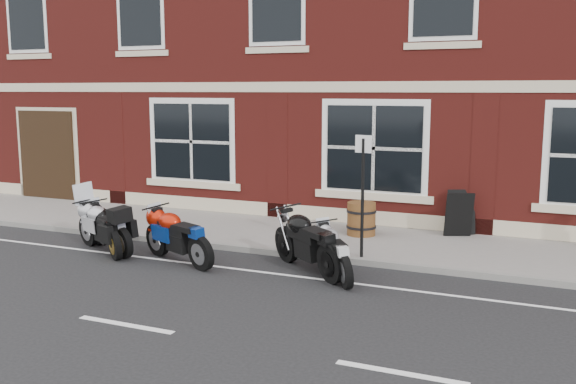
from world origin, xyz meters
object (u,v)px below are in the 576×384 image
Objects in this scene: moto_sport_red at (178,234)px; moto_sport_black at (106,227)px; parking_sign at (363,187)px; moto_sport_silver at (336,250)px; moto_touring_silver at (104,224)px; moto_naked_black at (308,239)px; barrel_planter at (361,219)px; a_board_sign at (460,213)px.

moto_sport_black is (-1.83, 0.11, -0.03)m from moto_sport_red.
moto_sport_silver is at bearing -88.42° from parking_sign.
moto_naked_black is (4.44, 0.29, 0.04)m from moto_touring_silver.
moto_naked_black is at bearing 130.25° from moto_sport_silver.
moto_sport_red is at bearing -56.74° from moto_sport_black.
parking_sign is at bearing -72.85° from barrel_planter.
parking_sign is at bearing -39.62° from moto_sport_black.
moto_sport_silver is at bearing -64.97° from moto_touring_silver.
moto_naked_black is (4.37, 0.32, 0.07)m from moto_sport_black.
parking_sign reaches higher than moto_naked_black.
moto_sport_red reaches higher than barrel_planter.
moto_sport_red is 1.06× the size of moto_naked_black.
moto_sport_black is 5.51m from barrel_planter.
moto_sport_red is (1.90, -0.14, -0.01)m from moto_touring_silver.
moto_touring_silver reaches higher than moto_sport_red.
barrel_planter is at bearing -32.98° from moto_touring_silver.
moto_sport_silver is 0.63m from moto_naked_black.
a_board_sign is at bearing 31.76° from moto_sport_silver.
parking_sign is (3.30, 1.36, 0.93)m from moto_sport_red.
moto_sport_silver is (3.15, 0.27, -0.06)m from moto_sport_red.
moto_sport_red is 0.86× the size of parking_sign.
moto_sport_silver is 1.63× the size of a_board_sign.
parking_sign is at bearing -53.24° from moto_touring_silver.
moto_touring_silver is 5.05m from moto_sport_silver.
a_board_sign is 0.43× the size of parking_sign.
a_board_sign is (2.22, 3.58, 0.02)m from moto_naked_black.
moto_touring_silver is 1.21× the size of moto_sport_silver.
moto_sport_black is at bearing -156.86° from parking_sign.
moto_naked_black reaches higher than moto_sport_silver.
parking_sign reaches higher than moto_sport_black.
barrel_planter is at bearing -19.19° from moto_sport_black.
parking_sign reaches higher than barrel_planter.
moto_sport_black is at bearing -88.09° from moto_touring_silver.
moto_sport_silver is at bearing -66.74° from moto_naked_black.
a_board_sign is at bearing 21.72° from barrel_planter.
moto_sport_silver is 0.85× the size of moto_naked_black.
a_board_sign is 1.36× the size of barrel_planter.
a_board_sign reaches higher than moto_naked_black.
moto_sport_silver is at bearing -81.91° from barrel_planter.
moto_naked_black is 2.78m from barrel_planter.
moto_sport_red is 3.16m from moto_sport_silver.
moto_naked_black is 0.81× the size of parking_sign.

